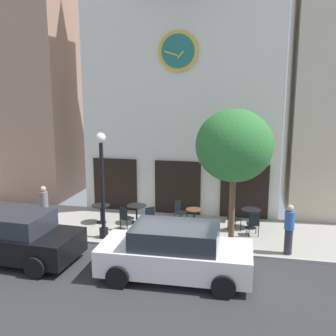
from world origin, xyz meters
The scene contains 18 objects.
ground_plane centered at (0.00, -1.29, -0.02)m, with size 29.46×10.64×0.13m.
clock_building centered at (-0.44, 5.37, 6.07)m, with size 8.45×4.10×11.77m.
neighbor_building_left centered at (-8.84, 5.64, 6.20)m, with size 5.45×3.25×12.41m.
street_lamp centered at (-2.53, 0.62, 1.94)m, with size 0.36×0.36×3.82m.
street_tree centered at (2.03, 0.83, 3.47)m, with size 2.54×2.29×4.69m.
cafe_table_center_right centered at (-3.22, 2.11, 0.54)m, with size 0.73×0.73×0.74m.
cafe_table_center centered at (-1.81, 2.37, 0.55)m, with size 0.78×0.78×0.74m.
cafe_table_center_left centered at (0.53, 2.28, 0.51)m, with size 0.64×0.64×0.77m.
cafe_table_leftmost centered at (2.68, 2.74, 0.55)m, with size 0.73×0.73×0.76m.
cafe_chair_curbside centered at (2.01, 2.29, 0.53)m, with size 0.56×0.56×0.90m.
cafe_chair_left_end centered at (2.77, 1.88, 0.53)m, with size 0.48×0.48×0.90m.
cafe_chair_near_lamp centered at (-1.15, 1.81, 0.53)m, with size 0.56×0.56×0.90m.
cafe_chair_right_end centered at (-2.01, 1.53, 0.53)m, with size 0.53×0.53×0.90m.
cafe_chair_mid_row centered at (-0.15, 2.77, 0.53)m, with size 0.55×0.55×0.90m.
pedestrian_blue centered at (3.89, 0.53, 0.86)m, with size 0.40×0.40×1.67m.
pedestrian_grey centered at (-5.12, 1.09, 0.86)m, with size 0.45×0.45×1.67m.
parked_car_black centered at (-4.66, -1.74, 0.76)m, with size 4.39×2.21×1.55m.
parked_car_white centered at (0.59, -1.83, 0.76)m, with size 4.33×2.09×1.55m.
Camera 1 is at (2.56, -12.03, 5.30)m, focal length 41.82 mm.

